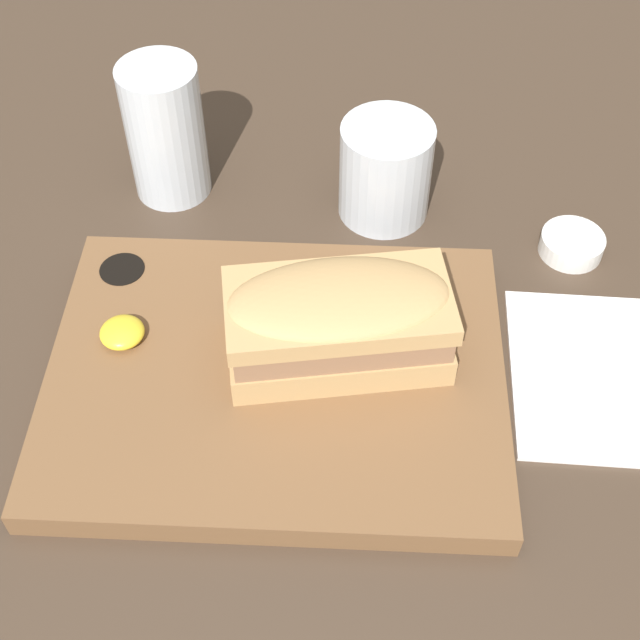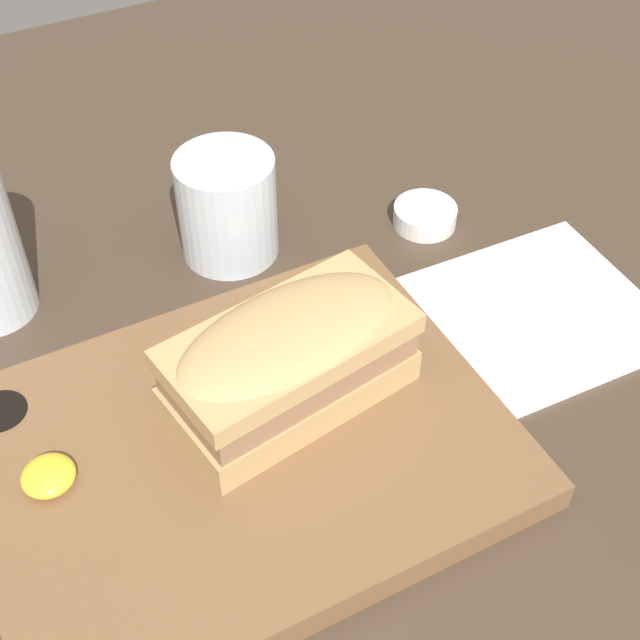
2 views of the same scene
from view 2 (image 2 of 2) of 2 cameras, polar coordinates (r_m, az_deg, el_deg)
The scene contains 7 objects.
dining_table at distance 60.40cm, azimuth 1.70°, elevation -6.72°, with size 140.74×127.17×2.00cm.
serving_board at distance 56.79cm, azimuth -5.22°, elevation -8.19°, with size 32.39×25.04×2.25cm.
sandwich at distance 55.11cm, azimuth -2.01°, elevation -2.40°, with size 16.43×10.14×6.80cm.
mustard_dollop at distance 55.58cm, azimuth -16.99°, elevation -9.51°, with size 3.25×3.25×1.30cm.
wine_glass at distance 69.34cm, azimuth -5.99°, elevation 7.04°, with size 7.66×7.66×8.49cm.
napkin at distance 67.96cm, azimuth 13.90°, elevation 0.56°, with size 16.45×15.77×0.40cm.
condiment_dish at distance 73.96cm, azimuth 6.73°, elevation 6.65°, with size 5.19×5.19×1.68cm.
Camera 2 is at (-18.86, -32.27, 48.45)cm, focal length 50.00 mm.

